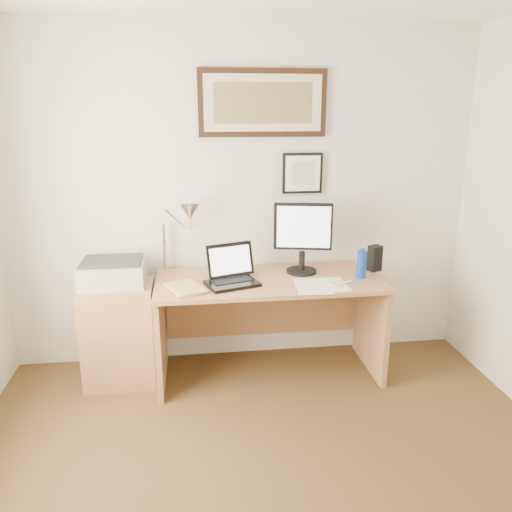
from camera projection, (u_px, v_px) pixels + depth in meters
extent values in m
cube|color=silver|center=(242.00, 201.00, 3.74)|extent=(3.50, 0.02, 2.50)
cube|color=#9E6B42|center=(120.00, 334.00, 3.57)|extent=(0.50, 0.40, 0.73)
cylinder|color=#0D38A9|center=(362.00, 265.00, 3.54)|extent=(0.07, 0.07, 0.20)
cylinder|color=#0D38A9|center=(362.00, 250.00, 3.51)|extent=(0.04, 0.04, 0.02)
cube|color=black|center=(375.00, 258.00, 3.70)|extent=(0.11, 0.10, 0.19)
cube|color=white|center=(313.00, 286.00, 3.40)|extent=(0.26, 0.35, 0.00)
cube|color=white|center=(332.00, 285.00, 3.42)|extent=(0.21, 0.29, 0.00)
cube|color=#F1DC72|center=(336.00, 284.00, 3.42)|extent=(0.12, 0.12, 0.01)
cylinder|color=white|center=(344.00, 283.00, 3.44)|extent=(0.14, 0.06, 0.02)
imported|color=tan|center=(171.00, 291.00, 3.27)|extent=(0.30, 0.34, 0.02)
cube|color=#9E6B42|center=(269.00, 281.00, 3.55)|extent=(1.60, 0.70, 0.03)
cube|color=#9E6B42|center=(161.00, 335.00, 3.56)|extent=(0.04, 0.65, 0.72)
cube|color=#9E6B42|center=(371.00, 323.00, 3.75)|extent=(0.04, 0.65, 0.72)
cube|color=#9E6B42|center=(262.00, 301.00, 3.94)|extent=(1.50, 0.03, 0.55)
cube|color=black|center=(232.00, 283.00, 3.41)|extent=(0.40, 0.33, 0.02)
cube|color=black|center=(232.00, 280.00, 3.44)|extent=(0.31, 0.21, 0.00)
cube|color=black|center=(230.00, 260.00, 3.51)|extent=(0.35, 0.18, 0.23)
cube|color=white|center=(230.00, 260.00, 3.50)|extent=(0.30, 0.14, 0.18)
cylinder|color=black|center=(301.00, 271.00, 3.68)|extent=(0.22, 0.22, 0.02)
cylinder|color=black|center=(302.00, 261.00, 3.66)|extent=(0.04, 0.04, 0.14)
cube|color=black|center=(303.00, 226.00, 3.58)|extent=(0.42, 0.12, 0.34)
cube|color=silver|center=(304.00, 227.00, 3.56)|extent=(0.37, 0.08, 0.30)
cube|color=#A7A7A9|center=(113.00, 273.00, 3.47)|extent=(0.44, 0.34, 0.16)
cube|color=#2D2D2D|center=(112.00, 261.00, 3.45)|extent=(0.40, 0.30, 0.02)
cylinder|color=silver|center=(164.00, 247.00, 3.68)|extent=(0.02, 0.02, 0.36)
cylinder|color=silver|center=(176.00, 219.00, 3.57)|extent=(0.15, 0.23, 0.19)
cone|color=silver|center=(190.00, 212.00, 3.51)|extent=(0.16, 0.18, 0.15)
cube|color=black|center=(263.00, 103.00, 3.53)|extent=(0.92, 0.03, 0.47)
cube|color=beige|center=(263.00, 103.00, 3.52)|extent=(0.84, 0.01, 0.39)
cube|color=brown|center=(263.00, 103.00, 3.51)|extent=(0.70, 0.00, 0.28)
cube|color=black|center=(302.00, 173.00, 3.71)|extent=(0.30, 0.02, 0.30)
cube|color=white|center=(303.00, 173.00, 3.70)|extent=(0.26, 0.00, 0.26)
cube|color=#ABB1B5|center=(303.00, 174.00, 3.69)|extent=(0.17, 0.00, 0.17)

